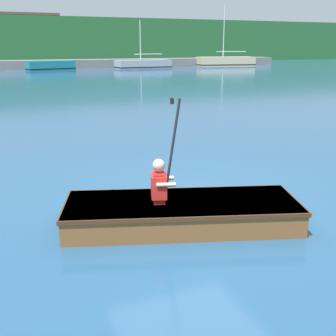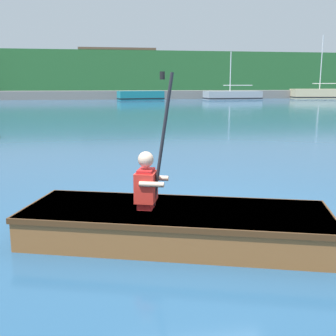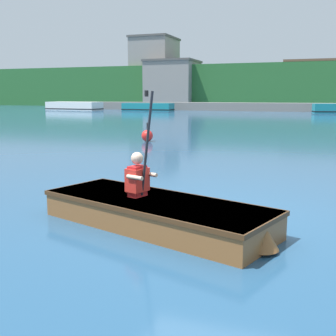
{
  "view_description": "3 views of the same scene",
  "coord_description": "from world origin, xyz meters",
  "px_view_note": "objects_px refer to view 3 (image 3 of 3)",
  "views": [
    {
      "loc": [
        -2.89,
        -5.75,
        2.48
      ],
      "look_at": [
        -0.55,
        -0.23,
        0.72
      ],
      "focal_mm": 45.0,
      "sensor_mm": 36.0,
      "label": 1
    },
    {
      "loc": [
        -1.35,
        -5.01,
        1.7
      ],
      "look_at": [
        -0.55,
        -0.23,
        0.72
      ],
      "focal_mm": 45.0,
      "sensor_mm": 36.0,
      "label": 2
    },
    {
      "loc": [
        1.46,
        -5.84,
        1.75
      ],
      "look_at": [
        -0.55,
        -0.23,
        0.72
      ],
      "focal_mm": 45.0,
      "sensor_mm": 36.0,
      "label": 3
    }
  ],
  "objects_px": {
    "person_paddler": "(138,176)",
    "moored_boat_dock_west_inner": "(148,107)",
    "channel_buoy": "(147,136)",
    "rowboat_foreground": "(158,212)",
    "moored_boat_dock_west_end": "(74,106)"
  },
  "relations": [
    {
      "from": "person_paddler",
      "to": "channel_buoy",
      "type": "height_order",
      "value": "person_paddler"
    },
    {
      "from": "channel_buoy",
      "to": "person_paddler",
      "type": "bearing_deg",
      "value": -68.22
    },
    {
      "from": "moored_boat_dock_west_inner",
      "to": "channel_buoy",
      "type": "distance_m",
      "value": 31.83
    },
    {
      "from": "moored_boat_dock_west_inner",
      "to": "person_paddler",
      "type": "height_order",
      "value": "person_paddler"
    },
    {
      "from": "rowboat_foreground",
      "to": "person_paddler",
      "type": "distance_m",
      "value": 0.57
    },
    {
      "from": "moored_boat_dock_west_inner",
      "to": "rowboat_foreground",
      "type": "relative_size",
      "value": 1.66
    },
    {
      "from": "moored_boat_dock_west_inner",
      "to": "rowboat_foreground",
      "type": "distance_m",
      "value": 42.42
    },
    {
      "from": "moored_boat_dock_west_inner",
      "to": "rowboat_foreground",
      "type": "height_order",
      "value": "moored_boat_dock_west_inner"
    },
    {
      "from": "rowboat_foreground",
      "to": "moored_boat_dock_west_inner",
      "type": "bearing_deg",
      "value": 112.56
    },
    {
      "from": "moored_boat_dock_west_end",
      "to": "rowboat_foreground",
      "type": "bearing_deg",
      "value": -56.53
    },
    {
      "from": "rowboat_foreground",
      "to": "moored_boat_dock_west_end",
      "type": "bearing_deg",
      "value": 123.47
    },
    {
      "from": "moored_boat_dock_west_inner",
      "to": "channel_buoy",
      "type": "xyz_separation_m",
      "value": [
        12.09,
        -29.45,
        -0.17
      ]
    },
    {
      "from": "person_paddler",
      "to": "moored_boat_dock_west_inner",
      "type": "bearing_deg",
      "value": 112.19
    },
    {
      "from": "moored_boat_dock_west_end",
      "to": "moored_boat_dock_west_inner",
      "type": "bearing_deg",
      "value": 7.41
    },
    {
      "from": "person_paddler",
      "to": "channel_buoy",
      "type": "relative_size",
      "value": 2.01
    }
  ]
}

